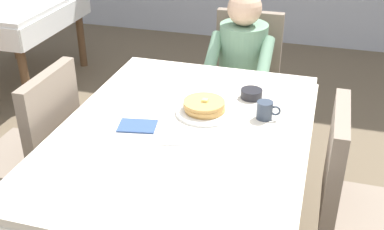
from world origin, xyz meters
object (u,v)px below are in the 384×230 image
Objects in this scene: plate_breakfast at (205,112)px; dining_table_main at (183,146)px; fork_left_of_plate at (166,109)px; spoon_near_edge at (175,145)px; cup_coffee at (265,110)px; chair_diner at (245,74)px; knife_right_of_plate at (243,120)px; diner_person at (241,63)px; chair_left_side at (39,144)px; bowl_butter at (252,94)px; chair_right_side at (353,196)px; background_table_far at (12,14)px; breakfast_stack at (204,106)px.

dining_table_main is at bearing -108.08° from plate_breakfast.
fork_left_of_plate is 0.32m from spoon_near_edge.
chair_diner is at bearing 105.34° from cup_coffee.
diner_person is at bearing 8.95° from knife_right_of_plate.
chair_left_side is 1.11m from bowl_butter.
spoon_near_edge is at bearing 138.28° from knife_right_of_plate.
chair_diner and chair_right_side have the same top height.
chair_diner is 1.00× the size of chair_right_side.
chair_diner is 1.44m from chair_left_side.
chair_left_side is at bearing -168.00° from plate_breakfast.
cup_coffee is at bearing -79.71° from fork_left_of_plate.
spoon_near_edge is at bearing -41.07° from background_table_far.
plate_breakfast is (-0.71, 0.18, 0.22)m from chair_right_side.
breakfast_stack is 0.32m from spoon_near_edge.
chair_left_side is 0.87m from plate_breakfast.
spoon_near_edge is 2.73m from background_table_far.
diner_person reaches higher than dining_table_main.
diner_person is at bearing -145.52° from chair_right_side.
cup_coffee is 0.10× the size of background_table_far.
diner_person reaches higher than spoon_near_edge.
chair_diner is 1.03m from breakfast_stack.
knife_right_of_plate is at bearing -151.42° from cup_coffee.
plate_breakfast reaches higher than fork_left_of_plate.
dining_table_main is 0.31m from knife_right_of_plate.
chair_right_side is at bearing -90.00° from chair_left_side.
chair_diner is 4.58× the size of breakfast_stack.
cup_coffee is (0.34, 0.21, 0.13)m from dining_table_main.
diner_person reaches higher than cup_coffee.
breakfast_stack is (-0.00, -0.00, 0.03)m from plate_breakfast.
cup_coffee is 2.80m from background_table_far.
diner_person reaches higher than knife_right_of_plate.
plate_breakfast reaches higher than knife_right_of_plate.
spoon_near_edge is at bearing -133.99° from cup_coffee.
chair_left_side is at bearing 108.01° from fork_left_of_plate.
breakfast_stack is at bearing -35.19° from background_table_far.
knife_right_of_plate is (1.02, 0.16, 0.21)m from chair_left_side.
breakfast_stack is (0.05, 0.17, 0.13)m from dining_table_main.
chair_diner is at bearing 102.29° from bowl_butter.
fork_left_of_plate is at bearing 78.47° from chair_diner.
chair_right_side is at bearing -13.65° from breakfast_stack.
chair_right_side reaches higher than background_table_far.
diner_person is at bearing -9.29° from fork_left_of_plate.
diner_person is at bearing 108.12° from cup_coffee.
cup_coffee is at bearing -63.62° from bowl_butter.
knife_right_of_plate is at bearing -5.31° from breakfast_stack.
spoon_near_edge is at bearing -86.34° from dining_table_main.
background_table_far is at bearing 125.93° from spoon_near_edge.
dining_table_main is 0.21m from plate_breakfast.
fork_left_of_plate is 0.38m from knife_right_of_plate.
plate_breakfast is at bearing 81.52° from knife_right_of_plate.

